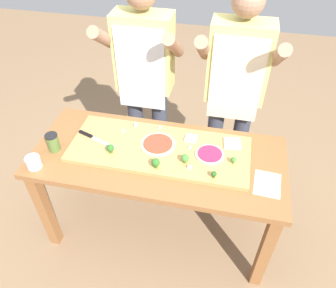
# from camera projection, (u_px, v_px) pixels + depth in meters

# --- Properties ---
(ground_plane) EXTENTS (8.00, 8.00, 0.00)m
(ground_plane) POSITION_uv_depth(u_px,v_px,m) (160.00, 226.00, 2.60)
(ground_plane) COLOR #896B4C
(prep_table) EXTENTS (1.60, 0.69, 0.78)m
(prep_table) POSITION_uv_depth(u_px,v_px,m) (158.00, 168.00, 2.15)
(prep_table) COLOR brown
(prep_table) RESTS_ON ground
(cutting_board) EXTENTS (1.14, 0.45, 0.03)m
(cutting_board) POSITION_uv_depth(u_px,v_px,m) (159.00, 149.00, 2.09)
(cutting_board) COLOR tan
(cutting_board) RESTS_ON prep_table
(chefs_knife) EXTENTS (0.29, 0.12, 0.02)m
(chefs_knife) POSITION_uv_depth(u_px,v_px,m) (92.00, 137.00, 2.15)
(chefs_knife) COLOR #B7BABF
(chefs_knife) RESTS_ON cutting_board
(pizza_whole_tomato_red) EXTENTS (0.23, 0.23, 0.02)m
(pizza_whole_tomato_red) POSITION_uv_depth(u_px,v_px,m) (158.00, 144.00, 2.10)
(pizza_whole_tomato_red) COLOR beige
(pizza_whole_tomato_red) RESTS_ON cutting_board
(pizza_whole_beet_magenta) EXTENTS (0.18, 0.18, 0.02)m
(pizza_whole_beet_magenta) POSITION_uv_depth(u_px,v_px,m) (210.00, 154.00, 2.03)
(pizza_whole_beet_magenta) COLOR beige
(pizza_whole_beet_magenta) RESTS_ON cutting_board
(pizza_slice_near_left) EXTENTS (0.08, 0.08, 0.01)m
(pizza_slice_near_left) POSITION_uv_depth(u_px,v_px,m) (191.00, 138.00, 2.14)
(pizza_slice_near_left) COLOR beige
(pizza_slice_near_left) RESTS_ON cutting_board
(pizza_slice_center) EXTENTS (0.12, 0.12, 0.01)m
(pizza_slice_center) POSITION_uv_depth(u_px,v_px,m) (232.00, 143.00, 2.10)
(pizza_slice_center) COLOR beige
(pizza_slice_center) RESTS_ON cutting_board
(broccoli_floret_center_left) EXTENTS (0.05, 0.05, 0.06)m
(broccoli_floret_center_left) POSITION_uv_depth(u_px,v_px,m) (156.00, 163.00, 1.93)
(broccoli_floret_center_left) COLOR #366618
(broccoli_floret_center_left) RESTS_ON cutting_board
(broccoli_floret_back_right) EXTENTS (0.05, 0.05, 0.06)m
(broccoli_floret_back_right) POSITION_uv_depth(u_px,v_px,m) (185.00, 158.00, 1.96)
(broccoli_floret_back_right) COLOR #487A23
(broccoli_floret_back_right) RESTS_ON cutting_board
(broccoli_floret_back_left) EXTENTS (0.03, 0.03, 0.05)m
(broccoli_floret_back_left) POSITION_uv_depth(u_px,v_px,m) (233.00, 160.00, 1.96)
(broccoli_floret_back_left) COLOR #3F7220
(broccoli_floret_back_left) RESTS_ON cutting_board
(broccoli_floret_center_right) EXTENTS (0.03, 0.03, 0.05)m
(broccoli_floret_center_right) POSITION_uv_depth(u_px,v_px,m) (214.00, 174.00, 1.88)
(broccoli_floret_center_right) COLOR #2C5915
(broccoli_floret_center_right) RESTS_ON cutting_board
(broccoli_floret_back_mid) EXTENTS (0.05, 0.05, 0.06)m
(broccoli_floret_back_mid) POSITION_uv_depth(u_px,v_px,m) (110.00, 148.00, 2.03)
(broccoli_floret_back_mid) COLOR #366618
(broccoli_floret_back_mid) RESTS_ON cutting_board
(cheese_crumble_a) EXTENTS (0.02, 0.02, 0.02)m
(cheese_crumble_a) POSITION_uv_depth(u_px,v_px,m) (190.00, 147.00, 2.07)
(cheese_crumble_a) COLOR white
(cheese_crumble_a) RESTS_ON cutting_board
(cheese_crumble_b) EXTENTS (0.02, 0.02, 0.02)m
(cheese_crumble_b) POSITION_uv_depth(u_px,v_px,m) (160.00, 128.00, 2.22)
(cheese_crumble_b) COLOR silver
(cheese_crumble_b) RESTS_ON cutting_board
(cheese_crumble_c) EXTENTS (0.02, 0.02, 0.02)m
(cheese_crumble_c) POSITION_uv_depth(u_px,v_px,m) (123.00, 131.00, 2.20)
(cheese_crumble_c) COLOR silver
(cheese_crumble_c) RESTS_ON cutting_board
(cheese_crumble_d) EXTENTS (0.03, 0.03, 0.02)m
(cheese_crumble_d) POSITION_uv_depth(u_px,v_px,m) (135.00, 125.00, 2.24)
(cheese_crumble_d) COLOR silver
(cheese_crumble_d) RESTS_ON cutting_board
(cheese_crumble_e) EXTENTS (0.03, 0.03, 0.02)m
(cheese_crumble_e) POSITION_uv_depth(u_px,v_px,m) (189.00, 167.00, 1.94)
(cheese_crumble_e) COLOR white
(cheese_crumble_e) RESTS_ON cutting_board
(flour_cup) EXTENTS (0.09, 0.09, 0.08)m
(flour_cup) POSITION_uv_depth(u_px,v_px,m) (34.00, 163.00, 1.98)
(flour_cup) COLOR white
(flour_cup) RESTS_ON prep_table
(sauce_jar) EXTENTS (0.08, 0.08, 0.12)m
(sauce_jar) POSITION_uv_depth(u_px,v_px,m) (53.00, 142.00, 2.07)
(sauce_jar) COLOR #517033
(sauce_jar) RESTS_ON prep_table
(recipe_note) EXTENTS (0.16, 0.20, 0.00)m
(recipe_note) POSITION_uv_depth(u_px,v_px,m) (267.00, 184.00, 1.89)
(recipe_note) COLOR white
(recipe_note) RESTS_ON prep_table
(cook_left) EXTENTS (0.54, 0.39, 1.67)m
(cook_left) POSITION_uv_depth(u_px,v_px,m) (145.00, 76.00, 2.38)
(cook_left) COLOR #333847
(cook_left) RESTS_ON ground
(cook_right) EXTENTS (0.54, 0.39, 1.67)m
(cook_right) POSITION_uv_depth(u_px,v_px,m) (235.00, 86.00, 2.28)
(cook_right) COLOR #333847
(cook_right) RESTS_ON ground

